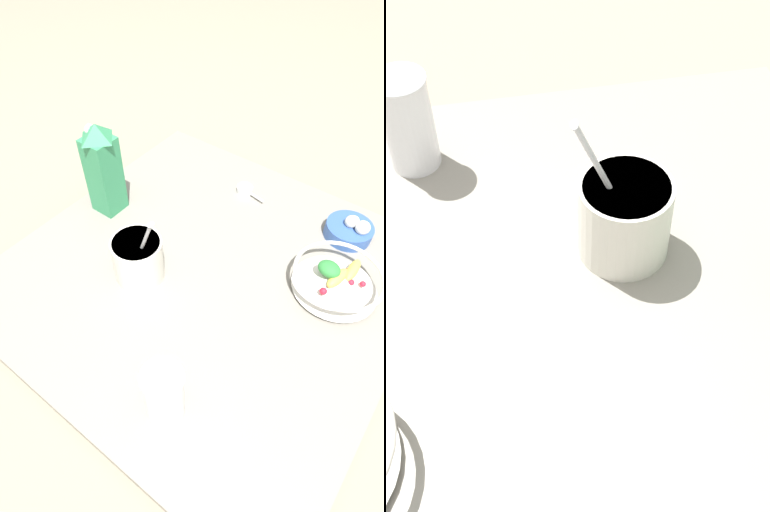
% 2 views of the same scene
% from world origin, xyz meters
% --- Properties ---
extents(ground_plane, '(6.00, 6.00, 0.00)m').
position_xyz_m(ground_plane, '(0.00, 0.00, 0.00)').
color(ground_plane, gray).
extents(countertop, '(0.96, 0.96, 0.03)m').
position_xyz_m(countertop, '(0.00, 0.00, 0.02)').
color(countertop, gray).
rests_on(countertop, ground_plane).
extents(yogurt_tub, '(0.13, 0.14, 0.23)m').
position_xyz_m(yogurt_tub, '(0.12, -0.13, 0.10)').
color(yogurt_tub, silver).
rests_on(yogurt_tub, countertop).
extents(drinking_cup, '(0.08, 0.08, 0.16)m').
position_xyz_m(drinking_cup, '(0.35, 0.15, 0.12)').
color(drinking_cup, white).
rests_on(drinking_cup, countertop).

